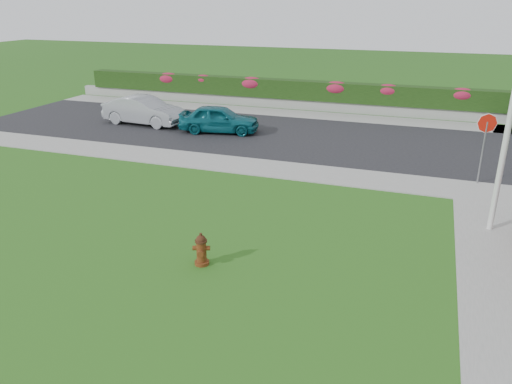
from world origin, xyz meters
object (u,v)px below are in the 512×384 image
at_px(utility_pole, 506,139).
at_px(sedan_silver, 144,110).
at_px(stop_sign, 486,132).
at_px(fire_hydrant, 201,250).
at_px(sedan_teal, 219,119).

bearing_deg(utility_pole, sedan_silver, 153.80).
distance_m(sedan_silver, stop_sign, 16.66).
height_order(fire_hydrant, sedan_silver, sedan_silver).
distance_m(fire_hydrant, sedan_teal, 13.25).
relative_size(fire_hydrant, sedan_silver, 0.19).
distance_m(sedan_silver, utility_pole, 18.23).
xyz_separation_m(sedan_silver, utility_pole, (16.26, -8.00, 1.95)).
height_order(utility_pole, stop_sign, utility_pole).
xyz_separation_m(fire_hydrant, utility_pole, (6.99, 4.59, 2.32)).
bearing_deg(stop_sign, sedan_silver, 174.26).
relative_size(sedan_silver, stop_sign, 1.71).
bearing_deg(sedan_teal, stop_sign, -117.97).
bearing_deg(sedan_teal, utility_pole, -133.72).
height_order(sedan_silver, stop_sign, stop_sign).
xyz_separation_m(fire_hydrant, sedan_teal, (-4.85, 12.33, 0.30)).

